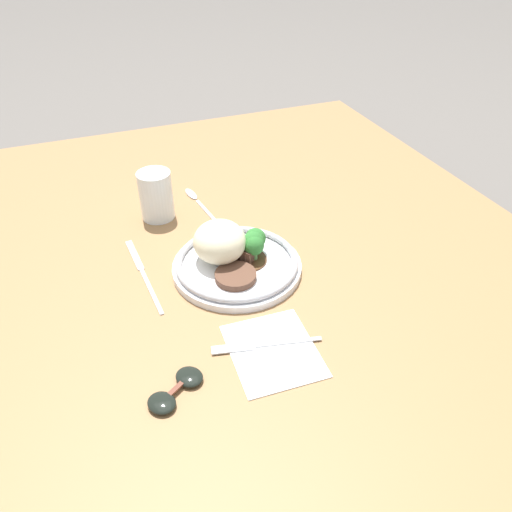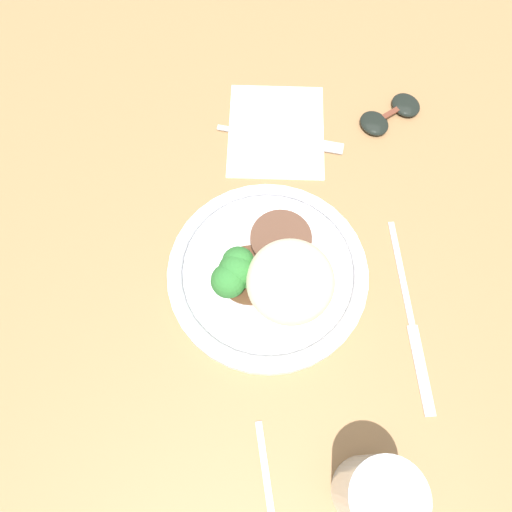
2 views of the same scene
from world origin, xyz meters
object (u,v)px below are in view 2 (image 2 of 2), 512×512
Objects in this scene: plate at (271,274)px; juice_glass at (375,494)px; fork at (292,140)px; knife at (411,320)px; sunglasses at (390,114)px.

plate is 2.28× the size of juice_glass.
fork reaches higher than knife.
juice_glass reaches higher than sunglasses.
plate reaches higher than knife.
fork is 1.71× the size of sunglasses.
sunglasses reaches higher than fork.
knife is at bearing -50.24° from fork.
juice_glass is 0.47m from sunglasses.
juice_glass is 0.61× the size of fork.
fork is at bearing 170.12° from plate.
fork is (-0.20, 0.03, -0.02)m from plate.
juice_glass reaches higher than fork.
knife is at bearing -34.15° from sunglasses.
juice_glass is 0.43m from fork.
fork is at bearing -156.84° from knife.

